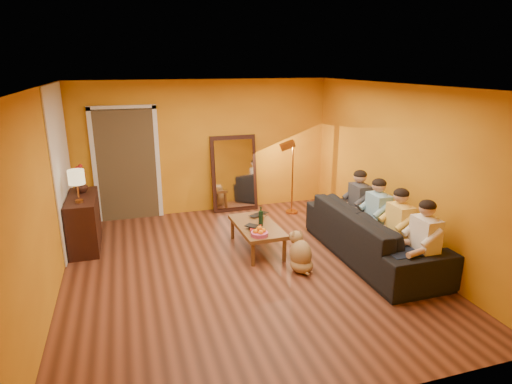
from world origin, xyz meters
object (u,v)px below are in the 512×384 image
object	(u,v)px
vase	(81,186)
person_far_right	(359,206)
sofa	(372,234)
wine_bottle	(261,216)
laptop	(261,216)
mirror_frame	(234,173)
person_mid_right	(377,217)
sideboard	(84,222)
table_lamp	(77,186)
person_mid_left	(399,230)
coffee_table	(257,237)
floor_lamp	(292,178)
dog	(301,251)
person_far_left	(424,245)
tumbler	(262,219)

from	to	relation	value
vase	person_far_right	bearing A→B (deg)	-17.11
sofa	vase	distance (m)	4.72
sofa	person_far_right	size ratio (longest dim) A/B	2.18
wine_bottle	laptop	size ratio (longest dim) A/B	0.86
mirror_frame	person_mid_right	world-z (taller)	mirror_frame
sideboard	wine_bottle	world-z (taller)	sideboard
table_lamp	person_mid_left	xyz separation A→B (m)	(4.37, -1.90, -0.49)
coffee_table	person_mid_left	world-z (taller)	person_mid_left
person_far_right	wine_bottle	bearing A→B (deg)	176.47
person_far_right	wine_bottle	distance (m)	1.69
person_far_right	laptop	xyz separation A→B (m)	(-1.55, 0.50, -0.18)
coffee_table	person_far_right	size ratio (longest dim) A/B	1.00
floor_lamp	person_mid_right	distance (m)	2.24
dog	person_mid_left	bearing A→B (deg)	5.35
person_far_left	vase	size ratio (longest dim) A/B	5.85
mirror_frame	coffee_table	world-z (taller)	mirror_frame
floor_lamp	person_mid_right	bearing A→B (deg)	-63.04
table_lamp	person_mid_right	xyz separation A→B (m)	(4.37, -1.35, -0.49)
table_lamp	floor_lamp	distance (m)	3.93
wine_bottle	vase	xyz separation A→B (m)	(-2.69, 1.24, 0.38)
person_mid_left	person_far_left	bearing A→B (deg)	-90.00
sideboard	tumbler	xyz separation A→B (m)	(2.76, -0.82, 0.04)
person_mid_right	sofa	bearing A→B (deg)	-142.43
dog	laptop	world-z (taller)	dog
sideboard	person_far_right	distance (m)	4.51
dog	vase	bearing A→B (deg)	166.18
floor_lamp	vase	distance (m)	3.84
coffee_table	person_mid_left	bearing A→B (deg)	-37.58
mirror_frame	person_mid_right	distance (m)	3.15
floor_lamp	tumbler	world-z (taller)	floor_lamp
mirror_frame	table_lamp	bearing A→B (deg)	-153.68
floor_lamp	wine_bottle	world-z (taller)	floor_lamp
floor_lamp	dog	xyz separation A→B (m)	(-0.81, -2.35, -0.42)
sofa	person_far_right	xyz separation A→B (m)	(0.13, 0.65, 0.22)
table_lamp	floor_lamp	xyz separation A→B (m)	(3.83, 0.82, -0.39)
sofa	tumbler	size ratio (longest dim) A/B	25.49
sofa	laptop	size ratio (longest dim) A/B	7.33
coffee_table	tumbler	size ratio (longest dim) A/B	11.72
floor_lamp	person_far_right	distance (m)	1.71
person_far_right	laptop	bearing A→B (deg)	162.02
person_far_left	person_far_right	world-z (taller)	same
mirror_frame	person_far_left	size ratio (longest dim) A/B	1.25
person_mid_left	person_mid_right	bearing A→B (deg)	90.00
dog	person_far_right	world-z (taller)	person_far_right
sofa	coffee_table	distance (m)	1.80
person_far_right	sideboard	bearing A→B (deg)	165.93
sideboard	person_mid_left	world-z (taller)	person_mid_left
floor_lamp	person_mid_left	bearing A→B (deg)	-65.79
vase	tumbler	bearing A→B (deg)	-21.24
laptop	person_far_left	bearing A→B (deg)	-83.02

